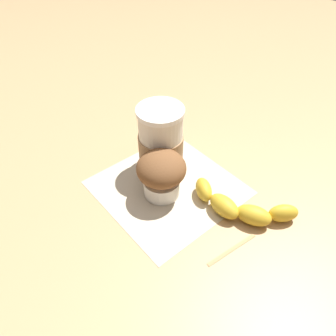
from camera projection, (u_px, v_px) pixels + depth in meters
name	position (u px, v px, depth m)	size (l,w,h in m)	color
ground_plane	(168.00, 188.00, 0.69)	(3.00, 3.00, 0.00)	tan
paper_napkin	(168.00, 187.00, 0.69)	(0.26, 0.26, 0.00)	beige
coffee_cup	(161.00, 141.00, 0.69)	(0.10, 0.10, 0.15)	silver
muffin	(161.00, 172.00, 0.64)	(0.10, 0.10, 0.10)	white
banana	(240.00, 207.00, 0.62)	(0.21, 0.11, 0.04)	gold
wooden_stirrer	(232.00, 249.00, 0.58)	(0.11, 0.01, 0.00)	tan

